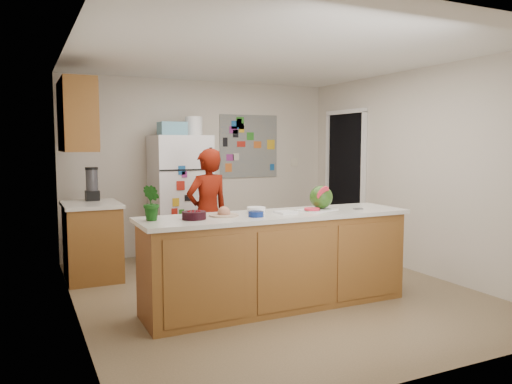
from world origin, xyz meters
name	(u,v)px	position (x,y,z in m)	size (l,w,h in m)	color
floor	(272,291)	(0.00, 0.00, -0.01)	(4.00, 4.50, 0.02)	brown
wall_back	(202,167)	(0.00, 2.26, 1.25)	(4.00, 0.02, 2.50)	beige
wall_left	(72,182)	(-2.01, 0.00, 1.25)	(0.02, 4.50, 2.50)	beige
wall_right	(417,171)	(2.01, 0.00, 1.25)	(0.02, 4.50, 2.50)	beige
ceiling	(273,55)	(0.00, 0.00, 2.51)	(4.00, 4.50, 0.02)	white
doorway	(346,182)	(1.99, 1.45, 1.02)	(0.03, 0.85, 2.04)	black
peninsula_base	(277,262)	(-0.20, -0.50, 0.44)	(2.60, 0.62, 0.88)	brown
peninsula_top	(277,215)	(-0.20, -0.50, 0.90)	(2.68, 0.70, 0.04)	silver
side_counter_base	(92,242)	(-1.69, 1.35, 0.43)	(0.60, 0.80, 0.86)	brown
side_counter_top	(91,204)	(-1.69, 1.35, 0.88)	(0.64, 0.84, 0.04)	silver
upper_cabinets	(77,116)	(-1.82, 1.30, 1.90)	(0.35, 1.00, 0.80)	brown
refrigerator	(180,198)	(-0.45, 1.88, 0.85)	(0.75, 0.70, 1.70)	silver
fridge_top_bin	(172,129)	(-0.55, 1.88, 1.79)	(0.35, 0.28, 0.18)	#5999B2
photo_collage	(249,146)	(0.75, 2.24, 1.55)	(0.95, 0.01, 0.95)	slate
person	(208,213)	(-0.42, 0.86, 0.77)	(0.56, 0.37, 1.53)	#661206
blender_appliance	(92,185)	(-1.64, 1.60, 1.09)	(0.14, 0.14, 0.38)	black
cutting_board	(317,210)	(0.26, -0.48, 0.93)	(0.36, 0.27, 0.01)	silver
watermelon	(321,197)	(0.32, -0.46, 1.05)	(0.23, 0.23, 0.23)	#2D5616
watermelon_slice	(312,209)	(0.17, -0.53, 0.94)	(0.15, 0.15, 0.02)	red
cherry_bowl	(194,215)	(-1.05, -0.52, 0.96)	(0.21, 0.21, 0.07)	black
white_bowl	(256,210)	(-0.38, -0.41, 0.95)	(0.18, 0.18, 0.06)	silver
cobalt_bowl	(256,214)	(-0.48, -0.61, 0.95)	(0.14, 0.14, 0.05)	navy
plate	(224,215)	(-0.73, -0.45, 0.93)	(0.28, 0.28, 0.02)	beige
paper_towel	(286,212)	(-0.13, -0.53, 0.93)	(0.18, 0.16, 0.02)	silver
keys	(358,209)	(0.68, -0.60, 0.93)	(0.10, 0.04, 0.01)	slate
potted_plant	(152,203)	(-1.40, -0.45, 1.08)	(0.17, 0.14, 0.32)	#124116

